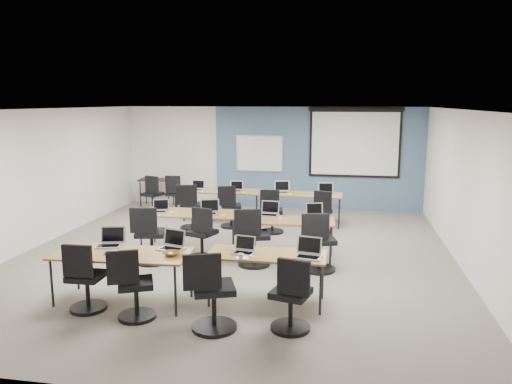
% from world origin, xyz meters
% --- Properties ---
extents(floor, '(8.00, 9.00, 0.02)m').
position_xyz_m(floor, '(0.00, 0.00, 0.00)').
color(floor, '#6B6354').
rests_on(floor, ground).
extents(ceiling, '(8.00, 9.00, 0.02)m').
position_xyz_m(ceiling, '(0.00, 0.00, 2.70)').
color(ceiling, white).
rests_on(ceiling, ground).
extents(wall_back, '(8.00, 0.04, 2.70)m').
position_xyz_m(wall_back, '(0.00, 4.50, 1.35)').
color(wall_back, beige).
rests_on(wall_back, ground).
extents(wall_front, '(8.00, 0.04, 2.70)m').
position_xyz_m(wall_front, '(0.00, -4.50, 1.35)').
color(wall_front, beige).
rests_on(wall_front, ground).
extents(wall_left, '(0.04, 9.00, 2.70)m').
position_xyz_m(wall_left, '(-4.00, 0.00, 1.35)').
color(wall_left, beige).
rests_on(wall_left, ground).
extents(wall_right, '(0.04, 9.00, 2.70)m').
position_xyz_m(wall_right, '(4.00, 0.00, 1.35)').
color(wall_right, beige).
rests_on(wall_right, ground).
extents(blue_accent_panel, '(5.50, 0.04, 2.70)m').
position_xyz_m(blue_accent_panel, '(1.25, 4.47, 1.35)').
color(blue_accent_panel, '#3D5977').
rests_on(blue_accent_panel, wall_back).
extents(whiteboard, '(1.28, 0.03, 0.98)m').
position_xyz_m(whiteboard, '(-0.30, 4.43, 1.45)').
color(whiteboard, silver).
rests_on(whiteboard, wall_back).
extents(projector_screen, '(2.40, 0.10, 1.82)m').
position_xyz_m(projector_screen, '(2.20, 4.41, 1.89)').
color(projector_screen, black).
rests_on(projector_screen, wall_back).
extents(training_table_front_left, '(1.93, 0.80, 0.73)m').
position_xyz_m(training_table_front_left, '(-1.10, -2.38, 0.69)').
color(training_table_front_left, '#946440').
rests_on(training_table_front_left, floor).
extents(training_table_front_right, '(1.67, 0.70, 0.73)m').
position_xyz_m(training_table_front_right, '(0.92, -2.05, 0.68)').
color(training_table_front_right, brown).
rests_on(training_table_front_right, floor).
extents(training_table_mid_left, '(1.93, 0.80, 0.73)m').
position_xyz_m(training_table_mid_left, '(-0.92, 0.30, 0.69)').
color(training_table_mid_left, '#965932').
rests_on(training_table_mid_left, floor).
extents(training_table_mid_right, '(1.67, 0.70, 0.73)m').
position_xyz_m(training_table_mid_right, '(0.99, 0.02, 0.68)').
color(training_table_mid_right, brown).
rests_on(training_table_mid_right, floor).
extents(training_table_back_left, '(1.90, 0.79, 0.73)m').
position_xyz_m(training_table_back_left, '(-0.91, 2.77, 0.69)').
color(training_table_back_left, '#9F733B').
rests_on(training_table_back_left, floor).
extents(training_table_back_right, '(1.78, 0.74, 0.73)m').
position_xyz_m(training_table_back_right, '(1.05, 2.67, 0.68)').
color(training_table_back_right, olive).
rests_on(training_table_back_right, floor).
extents(laptop_0, '(0.36, 0.31, 0.27)m').
position_xyz_m(laptop_0, '(-1.43, -2.07, 0.80)').
color(laptop_0, silver).
rests_on(laptop_0, training_table_front_left).
extents(mouse_0, '(0.08, 0.11, 0.04)m').
position_xyz_m(mouse_0, '(-1.22, -2.36, 0.74)').
color(mouse_0, white).
rests_on(mouse_0, training_table_front_left).
extents(task_chair_0, '(0.50, 0.50, 0.99)m').
position_xyz_m(task_chair_0, '(-1.47, -2.78, 0.41)').
color(task_chair_0, black).
rests_on(task_chair_0, floor).
extents(laptop_1, '(0.36, 0.30, 0.27)m').
position_xyz_m(laptop_1, '(-0.47, -2.05, 0.80)').
color(laptop_1, '#B7B8C5').
rests_on(laptop_1, training_table_front_left).
extents(mouse_1, '(0.06, 0.10, 0.04)m').
position_xyz_m(mouse_1, '(-0.40, -2.32, 0.74)').
color(mouse_1, white).
rests_on(mouse_1, training_table_front_left).
extents(task_chair_1, '(0.53, 0.50, 0.98)m').
position_xyz_m(task_chair_1, '(-0.71, -2.91, 0.40)').
color(task_chair_1, black).
rests_on(task_chair_1, floor).
extents(laptop_2, '(0.30, 0.26, 0.23)m').
position_xyz_m(laptop_2, '(0.60, -2.07, 0.79)').
color(laptop_2, '#A4A4AF').
rests_on(laptop_2, training_table_front_right).
extents(mouse_2, '(0.08, 0.10, 0.03)m').
position_xyz_m(mouse_2, '(0.73, -2.23, 0.74)').
color(mouse_2, white).
rests_on(mouse_2, training_table_front_right).
extents(task_chair_2, '(0.60, 0.57, 1.05)m').
position_xyz_m(task_chair_2, '(0.38, -3.05, 0.44)').
color(task_chair_2, black).
rests_on(task_chair_2, floor).
extents(laptop_3, '(0.35, 0.30, 0.27)m').
position_xyz_m(laptop_3, '(1.52, -2.09, 0.80)').
color(laptop_3, silver).
rests_on(laptop_3, training_table_front_right).
extents(mouse_3, '(0.07, 0.10, 0.03)m').
position_xyz_m(mouse_3, '(1.67, -2.23, 0.74)').
color(mouse_3, white).
rests_on(mouse_3, training_table_front_right).
extents(task_chair_3, '(0.51, 0.51, 0.99)m').
position_xyz_m(task_chair_3, '(1.37, -2.89, 0.41)').
color(task_chair_3, black).
rests_on(task_chair_3, floor).
extents(laptop_4, '(0.31, 0.26, 0.24)m').
position_xyz_m(laptop_4, '(-1.54, 0.24, 0.79)').
color(laptop_4, '#A9A9AA').
rests_on(laptop_4, training_table_mid_left).
extents(mouse_4, '(0.08, 0.11, 0.04)m').
position_xyz_m(mouse_4, '(-1.28, 0.18, 0.74)').
color(mouse_4, white).
rests_on(mouse_4, training_table_mid_left).
extents(task_chair_4, '(0.57, 0.57, 1.05)m').
position_xyz_m(task_chair_4, '(-1.38, -0.69, 0.44)').
color(task_chair_4, black).
rests_on(task_chair_4, floor).
extents(laptop_5, '(0.36, 0.30, 0.27)m').
position_xyz_m(laptop_5, '(-0.56, 0.24, 0.80)').
color(laptop_5, '#B7B7BF').
rests_on(laptop_5, training_table_mid_left).
extents(mouse_5, '(0.08, 0.10, 0.03)m').
position_xyz_m(mouse_5, '(-0.24, 0.12, 0.74)').
color(mouse_5, white).
rests_on(mouse_5, training_table_mid_left).
extents(task_chair_5, '(0.54, 0.51, 0.99)m').
position_xyz_m(task_chair_5, '(-0.54, -0.31, 0.41)').
color(task_chair_5, black).
rests_on(task_chair_5, floor).
extents(laptop_6, '(0.34, 0.29, 0.26)m').
position_xyz_m(laptop_6, '(0.60, 0.34, 0.79)').
color(laptop_6, silver).
rests_on(laptop_6, training_table_mid_right).
extents(mouse_6, '(0.08, 0.10, 0.03)m').
position_xyz_m(mouse_6, '(0.83, 0.07, 0.74)').
color(mouse_6, white).
rests_on(mouse_6, training_table_mid_right).
extents(task_chair_6, '(0.59, 0.57, 1.05)m').
position_xyz_m(task_chair_6, '(0.43, -0.49, 0.43)').
color(task_chair_6, black).
rests_on(task_chair_6, floor).
extents(laptop_7, '(0.32, 0.27, 0.24)m').
position_xyz_m(laptop_7, '(1.43, 0.37, 0.79)').
color(laptop_7, silver).
rests_on(laptop_7, training_table_mid_right).
extents(mouse_7, '(0.06, 0.10, 0.03)m').
position_xyz_m(mouse_7, '(1.62, 0.06, 0.74)').
color(mouse_7, white).
rests_on(mouse_7, training_table_mid_right).
extents(task_chair_7, '(0.57, 0.57, 1.04)m').
position_xyz_m(task_chair_7, '(1.57, -0.58, 0.43)').
color(task_chair_7, black).
rests_on(task_chair_7, floor).
extents(laptop_8, '(0.31, 0.27, 0.24)m').
position_xyz_m(laptop_8, '(-1.52, 2.67, 0.79)').
color(laptop_8, '#A9A9AC').
rests_on(laptop_8, training_table_back_left).
extents(mouse_8, '(0.07, 0.10, 0.04)m').
position_xyz_m(mouse_8, '(-1.33, 2.43, 0.74)').
color(mouse_8, white).
rests_on(mouse_8, training_table_back_left).
extents(task_chair_8, '(0.56, 0.56, 1.04)m').
position_xyz_m(task_chair_8, '(-1.40, 1.76, 0.43)').
color(task_chair_8, black).
rests_on(task_chair_8, floor).
extents(laptop_9, '(0.31, 0.26, 0.24)m').
position_xyz_m(laptop_9, '(-0.57, 2.72, 0.79)').
color(laptop_9, '#B9BAC7').
rests_on(laptop_9, training_table_back_left).
extents(mouse_9, '(0.08, 0.11, 0.04)m').
position_xyz_m(mouse_9, '(-0.35, 2.51, 0.74)').
color(mouse_9, white).
rests_on(mouse_9, training_table_back_left).
extents(task_chair_9, '(0.51, 0.50, 0.98)m').
position_xyz_m(task_chair_9, '(-0.57, 2.06, 0.40)').
color(task_chair_9, black).
rests_on(task_chair_9, floor).
extents(laptop_10, '(0.36, 0.30, 0.27)m').
position_xyz_m(laptop_10, '(0.52, 2.72, 0.80)').
color(laptop_10, '#ABABB3').
rests_on(laptop_10, training_table_back_right).
extents(mouse_10, '(0.07, 0.10, 0.03)m').
position_xyz_m(mouse_10, '(0.75, 2.51, 0.74)').
color(mouse_10, white).
rests_on(mouse_10, training_table_back_right).
extents(task_chair_10, '(0.51, 0.51, 0.99)m').
position_xyz_m(task_chair_10, '(0.43, 1.74, 0.41)').
color(task_chair_10, black).
rests_on(task_chair_10, floor).
extents(laptop_11, '(0.35, 0.30, 0.26)m').
position_xyz_m(laptop_11, '(1.55, 2.68, 0.79)').
color(laptop_11, '#A7A7B5').
rests_on(laptop_11, training_table_back_right).
extents(mouse_11, '(0.07, 0.10, 0.03)m').
position_xyz_m(mouse_11, '(1.63, 2.53, 0.74)').
color(mouse_11, white).
rests_on(mouse_11, training_table_back_right).
extents(task_chair_11, '(0.48, 0.48, 0.96)m').
position_xyz_m(task_chair_11, '(1.49, 1.91, 0.40)').
color(task_chair_11, black).
rests_on(task_chair_11, floor).
extents(blue_mousepad, '(0.27, 0.24, 0.01)m').
position_xyz_m(blue_mousepad, '(-1.22, -2.42, 0.73)').
color(blue_mousepad, '#141AA2').
rests_on(blue_mousepad, training_table_front_left).
extents(snack_bowl, '(0.27, 0.27, 0.05)m').
position_xyz_m(snack_bowl, '(-0.36, -2.37, 0.76)').
color(snack_bowl, brown).
rests_on(snack_bowl, training_table_front_left).
extents(snack_plate, '(0.19, 0.19, 0.01)m').
position_xyz_m(snack_plate, '(0.63, -2.32, 0.74)').
color(snack_plate, white).
rests_on(snack_plate, training_table_front_right).
extents(coffee_cup, '(0.09, 0.09, 0.07)m').
position_xyz_m(coffee_cup, '(0.63, -2.40, 0.78)').
color(coffee_cup, silver).
rests_on(coffee_cup, snack_plate).
extents(utility_table, '(0.92, 0.51, 0.75)m').
position_xyz_m(utility_table, '(-3.09, 4.04, 0.66)').
color(utility_table, black).
rests_on(utility_table, floor).
extents(spare_chair_a, '(0.49, 0.49, 0.97)m').
position_xyz_m(spare_chair_a, '(-2.35, 3.42, 0.40)').
color(spare_chair_a, black).
rests_on(spare_chair_a, floor).
extents(spare_chair_b, '(0.52, 0.50, 0.98)m').
position_xyz_m(spare_chair_b, '(-2.88, 3.19, 0.40)').
color(spare_chair_b, black).
rests_on(spare_chair_b, floor).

